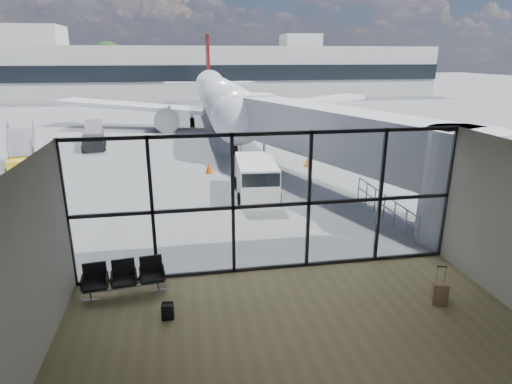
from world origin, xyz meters
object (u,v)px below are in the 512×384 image
object	(u,v)px
suitcase	(440,294)
service_van	(256,178)
seating_row	(124,276)
mobile_stairs	(23,161)
airliner	(218,96)
belt_loader	(94,140)
backpack	(168,312)

from	to	relation	value
suitcase	service_van	xyz separation A→B (m)	(-3.36, 10.31, 0.58)
seating_row	mobile_stairs	size ratio (longest dim) A/B	0.66
airliner	belt_loader	bearing A→B (deg)	-135.84
airliner	service_van	size ratio (longest dim) A/B	8.42
service_van	backpack	bearing A→B (deg)	-108.78
seating_row	airliner	distance (m)	31.81
backpack	airliner	xyz separation A→B (m)	(4.35, 32.77, 2.57)
seating_row	airliner	xyz separation A→B (m)	(5.60, 31.24, 2.23)
airliner	seating_row	bearing A→B (deg)	-99.80
airliner	backpack	bearing A→B (deg)	-97.20
airliner	service_van	world-z (taller)	airliner
backpack	service_van	world-z (taller)	service_van
airliner	belt_loader	size ratio (longest dim) A/B	8.50
seating_row	backpack	xyz separation A→B (m)	(1.25, -1.53, -0.34)
airliner	service_van	bearing A→B (deg)	-90.32
airliner	mobile_stairs	bearing A→B (deg)	-130.12
service_van	belt_loader	world-z (taller)	belt_loader
seating_row	backpack	distance (m)	2.01
service_van	mobile_stairs	xyz separation A→B (m)	(-12.99, 7.50, -0.37)
seating_row	mobile_stairs	distance (m)	17.47
backpack	airliner	size ratio (longest dim) A/B	0.01
seating_row	belt_loader	world-z (taller)	belt_loader
suitcase	mobile_stairs	bearing A→B (deg)	150.59
belt_loader	airliner	bearing A→B (deg)	35.81
airliner	mobile_stairs	xyz separation A→B (m)	(-13.26, -15.54, -2.25)
backpack	belt_loader	distance (m)	23.72
service_van	mobile_stairs	distance (m)	15.00
belt_loader	mobile_stairs	bearing A→B (deg)	-125.99
suitcase	backpack	bearing A→B (deg)	-166.42
seating_row	backpack	world-z (taller)	seating_row
backpack	mobile_stairs	bearing A→B (deg)	122.09
seating_row	service_van	size ratio (longest dim) A/B	0.54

